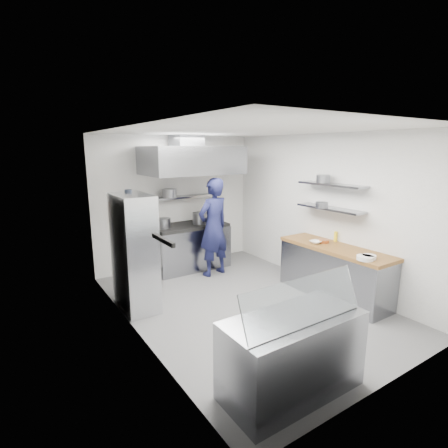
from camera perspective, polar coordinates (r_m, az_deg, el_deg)
floor at (r=5.97m, az=3.23°, el=-12.85°), size 5.00×5.00×0.00m
ceiling at (r=5.42m, az=3.60°, el=15.08°), size 5.00×5.00×0.00m
wall_back at (r=7.65m, az=-7.83°, el=3.60°), size 3.60×2.80×0.02m
wall_front at (r=3.88m, az=26.04°, el=-5.89°), size 3.60×2.80×0.02m
wall_left at (r=4.71m, az=-14.51°, el=-2.02°), size 2.80×5.00×0.02m
wall_right at (r=6.74m, az=15.81°, el=2.11°), size 2.80×5.00×0.02m
gas_range at (r=7.54m, az=-5.62°, el=-3.85°), size 1.60×0.80×0.90m
cooktop at (r=7.42m, az=-5.70°, el=-0.29°), size 1.57×0.78×0.06m
stock_pot_left at (r=7.12m, az=-9.84°, el=0.12°), size 0.28×0.28×0.20m
stock_pot_mid at (r=7.44m, az=-3.90°, el=0.94°), size 0.33×0.33×0.24m
over_range_shelf at (r=7.53m, az=-6.64°, el=4.43°), size 1.60×0.30×0.04m
shelf_pot_a at (r=7.26m, az=-8.89°, el=4.95°), size 0.29×0.29×0.18m
extractor_hood at (r=7.10m, az=-5.27°, el=10.31°), size 1.90×1.15×0.55m
hood_duct at (r=7.30m, az=-6.18°, el=13.32°), size 0.55×0.55×0.24m
red_firebox at (r=7.15m, az=-16.71°, el=2.77°), size 0.22×0.10×0.26m
chef at (r=6.99m, az=-1.74°, el=-0.54°), size 0.79×0.60×1.97m
wire_rack at (r=5.68m, az=-14.43°, el=-4.56°), size 0.50×0.90×1.85m
rack_bin_a at (r=5.76m, az=-14.53°, el=-5.63°), size 0.14×0.18×0.16m
rack_bin_b at (r=6.21m, az=-16.60°, el=0.29°), size 0.15×0.19×0.17m
rack_jar at (r=5.79m, az=-15.34°, el=4.56°), size 0.11×0.11×0.18m
knife_strip at (r=3.86m, az=-9.93°, el=-2.59°), size 0.04×0.55×0.05m
prep_counter_base at (r=6.37m, az=17.47°, el=-7.69°), size 0.62×2.00×0.84m
prep_counter_top at (r=6.24m, az=17.73°, el=-3.79°), size 0.65×2.04×0.06m
plate_stack_a at (r=5.64m, az=22.04°, el=-5.16°), size 0.25×0.25×0.06m
plate_stack_b at (r=5.71m, az=22.60°, el=-4.98°), size 0.20×0.20×0.06m
copper_pan at (r=6.41m, az=15.99°, el=-2.70°), size 0.18×0.18×0.06m
squeeze_bottle at (r=6.56m, az=17.76°, el=-1.95°), size 0.06×0.06×0.18m
mixing_bowl at (r=6.33m, az=14.70°, el=-2.88°), size 0.21×0.21×0.05m
wall_shelf_lower at (r=6.41m, az=16.93°, el=2.46°), size 0.30×1.30×0.04m
wall_shelf_upper at (r=6.36m, az=17.16°, el=6.19°), size 0.30×1.30×0.04m
shelf_pot_c at (r=6.30m, az=15.67°, el=3.01°), size 0.22×0.22×0.10m
shelf_pot_d at (r=6.42m, az=15.89°, el=7.12°), size 0.24×0.24×0.14m
display_case at (r=3.94m, az=11.06°, el=-20.22°), size 1.50×0.70×0.85m
display_glass at (r=3.56m, az=12.86°, el=-12.19°), size 1.47×0.19×0.42m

